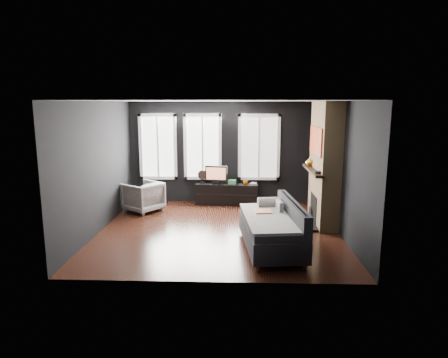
{
  "coord_description": "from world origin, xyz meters",
  "views": [
    {
      "loc": [
        0.41,
        -8.11,
        2.67
      ],
      "look_at": [
        0.1,
        0.3,
        1.05
      ],
      "focal_mm": 32.0,
      "sensor_mm": 36.0,
      "label": 1
    }
  ],
  "objects_px": {
    "media_console": "(227,194)",
    "mug": "(245,182)",
    "book": "(251,179)",
    "sofa": "(271,226)",
    "mantel_vase": "(310,162)",
    "monitor": "(216,173)",
    "armchair": "(143,195)"
  },
  "relations": [
    {
      "from": "armchair",
      "to": "monitor",
      "type": "bearing_deg",
      "value": 150.16
    },
    {
      "from": "armchair",
      "to": "sofa",
      "type": "bearing_deg",
      "value": 85.38
    },
    {
      "from": "sofa",
      "to": "monitor",
      "type": "height_order",
      "value": "monitor"
    },
    {
      "from": "monitor",
      "to": "mug",
      "type": "bearing_deg",
      "value": 2.14
    },
    {
      "from": "armchair",
      "to": "monitor",
      "type": "height_order",
      "value": "monitor"
    },
    {
      "from": "sofa",
      "to": "mantel_vase",
      "type": "distance_m",
      "value": 2.53
    },
    {
      "from": "sofa",
      "to": "monitor",
      "type": "xyz_separation_m",
      "value": [
        -1.19,
        3.32,
        0.37
      ]
    },
    {
      "from": "sofa",
      "to": "media_console",
      "type": "distance_m",
      "value": 3.45
    },
    {
      "from": "monitor",
      "to": "media_console",
      "type": "bearing_deg",
      "value": 6.62
    },
    {
      "from": "book",
      "to": "mantel_vase",
      "type": "height_order",
      "value": "mantel_vase"
    },
    {
      "from": "monitor",
      "to": "book",
      "type": "xyz_separation_m",
      "value": [
        0.92,
        0.04,
        -0.16
      ]
    },
    {
      "from": "media_console",
      "to": "armchair",
      "type": "bearing_deg",
      "value": -154.17
    },
    {
      "from": "monitor",
      "to": "mantel_vase",
      "type": "relative_size",
      "value": 2.93
    },
    {
      "from": "sofa",
      "to": "book",
      "type": "distance_m",
      "value": 3.38
    },
    {
      "from": "armchair",
      "to": "book",
      "type": "bearing_deg",
      "value": 143.21
    },
    {
      "from": "book",
      "to": "mantel_vase",
      "type": "distance_m",
      "value": 1.92
    },
    {
      "from": "mug",
      "to": "media_console",
      "type": "bearing_deg",
      "value": 172.93
    },
    {
      "from": "mug",
      "to": "mantel_vase",
      "type": "bearing_deg",
      "value": -37.84
    },
    {
      "from": "media_console",
      "to": "mantel_vase",
      "type": "relative_size",
      "value": 8.07
    },
    {
      "from": "book",
      "to": "armchair",
      "type": "bearing_deg",
      "value": -162.52
    },
    {
      "from": "sofa",
      "to": "media_console",
      "type": "bearing_deg",
      "value": 99.14
    },
    {
      "from": "mug",
      "to": "mantel_vase",
      "type": "distance_m",
      "value": 1.97
    },
    {
      "from": "book",
      "to": "mantel_vase",
      "type": "relative_size",
      "value": 1.0
    },
    {
      "from": "media_console",
      "to": "mug",
      "type": "xyz_separation_m",
      "value": [
        0.48,
        -0.06,
        0.34
      ]
    },
    {
      "from": "book",
      "to": "monitor",
      "type": "bearing_deg",
      "value": -177.42
    },
    {
      "from": "sofa",
      "to": "mug",
      "type": "distance_m",
      "value": 3.29
    },
    {
      "from": "book",
      "to": "media_console",
      "type": "bearing_deg",
      "value": -176.26
    },
    {
      "from": "armchair",
      "to": "book",
      "type": "xyz_separation_m",
      "value": [
        2.69,
        0.85,
        0.26
      ]
    },
    {
      "from": "armchair",
      "to": "media_console",
      "type": "xyz_separation_m",
      "value": [
        2.06,
        0.8,
        -0.13
      ]
    },
    {
      "from": "media_console",
      "to": "mantel_vase",
      "type": "bearing_deg",
      "value": -27.04
    },
    {
      "from": "armchair",
      "to": "monitor",
      "type": "distance_m",
      "value": 1.99
    },
    {
      "from": "media_console",
      "to": "book",
      "type": "bearing_deg",
      "value": 8.25
    }
  ]
}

